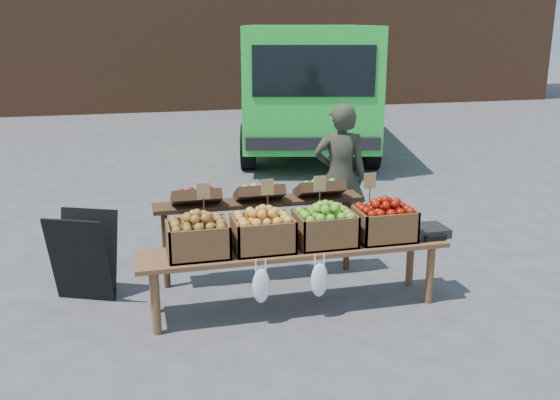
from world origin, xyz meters
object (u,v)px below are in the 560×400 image
object	(u,v)px
display_bench	(294,277)
vendor	(340,176)
crate_golden_apples	(198,239)
crate_red_apples	(325,229)
delivery_van	(306,89)
weighing_scale	(427,231)
crate_green_apples	(384,224)
crate_russet_pears	(263,234)
back_table	(259,228)
chalkboard_sign	(84,256)

from	to	relation	value
display_bench	vendor	bearing A→B (deg)	57.34
crate_golden_apples	crate_red_apples	size ratio (longest dim) A/B	1.00
delivery_van	weighing_scale	xyz separation A→B (m)	(-0.86, -6.81, -0.58)
vendor	crate_green_apples	bearing A→B (deg)	100.25
crate_russet_pears	weighing_scale	distance (m)	1.53
back_table	chalkboard_sign	bearing A→B (deg)	-176.99
delivery_van	crate_russet_pears	size ratio (longest dim) A/B	10.65
display_bench	crate_russet_pears	xyz separation A→B (m)	(-0.28, 0.00, 0.42)
delivery_van	crate_green_apples	size ratio (longest dim) A/B	10.65
delivery_van	crate_red_apples	xyz separation A→B (m)	(-1.83, -6.81, -0.48)
weighing_scale	crate_green_apples	bearing A→B (deg)	180.00
display_bench	crate_golden_apples	size ratio (longest dim) A/B	5.40
back_table	crate_green_apples	size ratio (longest dim) A/B	4.20
display_bench	crate_russet_pears	distance (m)	0.51
weighing_scale	vendor	bearing A→B (deg)	103.18
vendor	crate_red_apples	distance (m)	1.57
display_bench	crate_red_apples	xyz separation A→B (m)	(0.28, 0.00, 0.42)
delivery_van	back_table	size ratio (longest dim) A/B	2.54
chalkboard_sign	crate_golden_apples	size ratio (longest dim) A/B	1.65
crate_golden_apples	crate_green_apples	xyz separation A→B (m)	(1.65, 0.00, 0.00)
chalkboard_sign	crate_russet_pears	bearing A→B (deg)	1.32
back_table	crate_russet_pears	bearing A→B (deg)	-99.86
vendor	crate_russet_pears	distance (m)	1.86
crate_golden_apples	crate_green_apples	size ratio (longest dim) A/B	1.00
vendor	chalkboard_sign	xyz separation A→B (m)	(-2.70, -0.79, -0.39)
chalkboard_sign	crate_green_apples	distance (m)	2.70
delivery_van	chalkboard_sign	size ratio (longest dim) A/B	6.47
crate_red_apples	weighing_scale	xyz separation A→B (m)	(0.97, 0.00, -0.10)
delivery_van	back_table	distance (m)	6.53
crate_golden_apples	back_table	bearing A→B (deg)	46.84
vendor	crate_golden_apples	xyz separation A→B (m)	(-1.74, -1.43, -0.09)
vendor	back_table	xyz separation A→B (m)	(-1.07, -0.71, -0.28)
back_table	crate_golden_apples	world-z (taller)	back_table
vendor	display_bench	size ratio (longest dim) A/B	0.59
crate_green_apples	chalkboard_sign	bearing A→B (deg)	166.33
display_bench	weighing_scale	size ratio (longest dim) A/B	7.94
crate_russet_pears	weighing_scale	world-z (taller)	crate_russet_pears
crate_golden_apples	crate_red_apples	distance (m)	1.10
crate_russet_pears	crate_red_apples	world-z (taller)	same
crate_red_apples	chalkboard_sign	bearing A→B (deg)	162.86
crate_green_apples	weighing_scale	xyz separation A→B (m)	(0.43, 0.00, -0.10)
crate_golden_apples	weighing_scale	bearing A→B (deg)	0.00
vendor	weighing_scale	bearing A→B (deg)	117.05
display_bench	crate_russet_pears	bearing A→B (deg)	180.00
vendor	back_table	size ratio (longest dim) A/B	0.76
delivery_van	crate_golden_apples	distance (m)	7.43
crate_golden_apples	crate_russet_pears	distance (m)	0.55
vendor	weighing_scale	distance (m)	1.48
delivery_van	vendor	bearing A→B (deg)	-88.66
vendor	crate_green_apples	world-z (taller)	vendor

